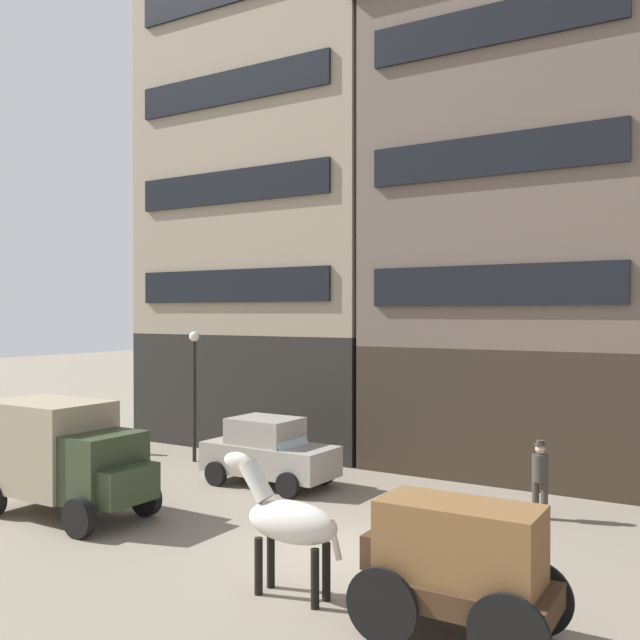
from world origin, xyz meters
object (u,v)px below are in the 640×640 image
object	(u,v)px
draft_horse	(287,520)
sedan_dark	(269,452)
cargo_wagon	(456,560)
pedestrian_officer	(540,476)
fire_hydrant_curbside	(142,441)
streetlamp_curbside	(194,377)
delivery_truck_near	(64,454)

from	to	relation	value
draft_horse	sedan_dark	size ratio (longest dim) A/B	0.63
cargo_wagon	pedestrian_officer	size ratio (longest dim) A/B	1.63
fire_hydrant_curbside	sedan_dark	bearing A→B (deg)	-11.11
fire_hydrant_curbside	draft_horse	bearing A→B (deg)	-33.77
streetlamp_curbside	fire_hydrant_curbside	world-z (taller)	streetlamp_curbside
delivery_truck_near	sedan_dark	distance (m)	5.40
fire_hydrant_curbside	cargo_wagon	bearing A→B (deg)	-27.68
draft_horse	pedestrian_officer	xyz separation A→B (m)	(2.44, 6.69, -0.29)
draft_horse	sedan_dark	world-z (taller)	draft_horse
fire_hydrant_curbside	delivery_truck_near	bearing A→B (deg)	-58.61
delivery_truck_near	fire_hydrant_curbside	world-z (taller)	delivery_truck_near
pedestrian_officer	fire_hydrant_curbside	distance (m)	13.20
cargo_wagon	streetlamp_curbside	xyz separation A→B (m)	(-11.44, 7.24, 1.52)
streetlamp_curbside	fire_hydrant_curbside	bearing A→B (deg)	-178.46
pedestrian_officer	streetlamp_curbside	world-z (taller)	streetlamp_curbside
cargo_wagon	delivery_truck_near	size ratio (longest dim) A/B	0.67
pedestrian_officer	fire_hydrant_curbside	xyz separation A→B (m)	(-13.17, 0.50, -0.55)
cargo_wagon	delivery_truck_near	xyz separation A→B (m)	(-10.02, 1.17, 0.28)
draft_horse	pedestrian_officer	world-z (taller)	draft_horse
cargo_wagon	pedestrian_officer	xyz separation A→B (m)	(-0.51, 6.68, -0.17)
sedan_dark	pedestrian_officer	bearing A→B (deg)	5.53
pedestrian_officer	streetlamp_curbside	distance (m)	11.07
cargo_wagon	pedestrian_officer	distance (m)	6.71
delivery_truck_near	fire_hydrant_curbside	size ratio (longest dim) A/B	5.25
draft_horse	fire_hydrant_curbside	xyz separation A→B (m)	(-10.74, 7.18, -0.84)
delivery_truck_near	draft_horse	bearing A→B (deg)	-9.38
draft_horse	streetlamp_curbside	bearing A→B (deg)	139.55
pedestrian_officer	streetlamp_curbside	bearing A→B (deg)	177.09
sedan_dark	fire_hydrant_curbside	xyz separation A→B (m)	(-6.04, 1.19, -0.49)
cargo_wagon	streetlamp_curbside	world-z (taller)	streetlamp_curbside
delivery_truck_near	streetlamp_curbside	xyz separation A→B (m)	(-1.42, 6.07, 1.25)
sedan_dark	pedestrian_officer	xyz separation A→B (m)	(7.13, 0.69, 0.07)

